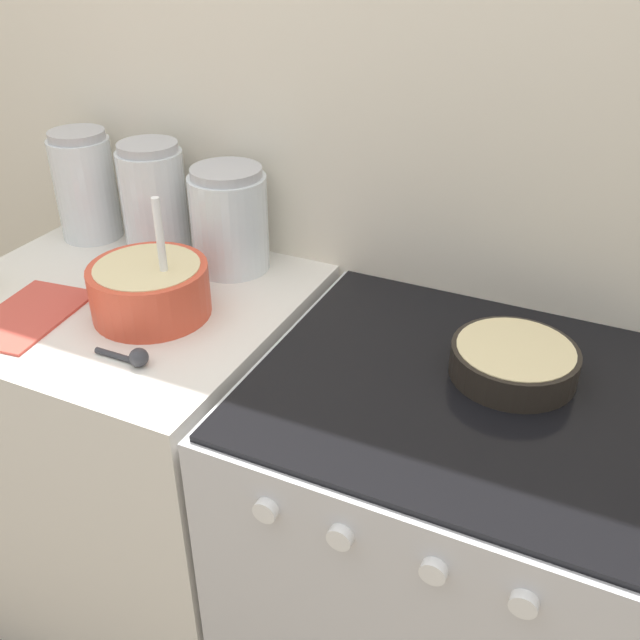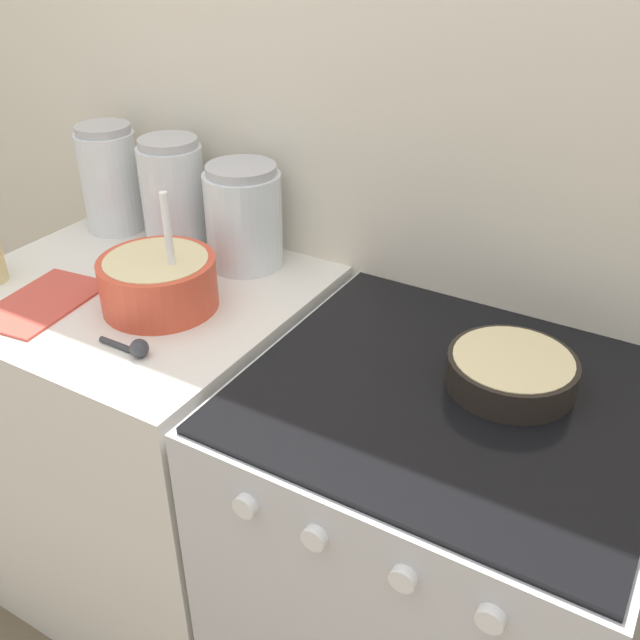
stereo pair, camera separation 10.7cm
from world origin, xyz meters
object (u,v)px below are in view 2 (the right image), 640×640
at_px(mixing_bowl, 158,280).
at_px(storage_jar_left, 112,185).
at_px(storage_jar_middle, 174,201).
at_px(storage_jar_right, 244,223).
at_px(stove, 430,569).
at_px(baking_pan, 511,371).

height_order(mixing_bowl, storage_jar_left, storage_jar_left).
distance_m(storage_jar_left, storage_jar_middle, 0.21).
bearing_deg(storage_jar_right, storage_jar_left, -180.00).
bearing_deg(stove, storage_jar_right, 159.22).
xyz_separation_m(storage_jar_left, storage_jar_middle, (0.21, 0.00, -0.00)).
distance_m(mixing_bowl, storage_jar_right, 0.26).
bearing_deg(stove, storage_jar_middle, 164.20).
relative_size(mixing_bowl, storage_jar_left, 0.97).
distance_m(storage_jar_left, storage_jar_right, 0.41).
xyz_separation_m(mixing_bowl, storage_jar_right, (0.04, 0.26, 0.04)).
bearing_deg(storage_jar_middle, storage_jar_right, 0.00).
relative_size(stove, storage_jar_left, 3.45).
bearing_deg(storage_jar_left, mixing_bowl, -34.43).
relative_size(storage_jar_left, storage_jar_middle, 1.01).
bearing_deg(baking_pan, storage_jar_right, 166.74).
height_order(stove, storage_jar_middle, storage_jar_middle).
height_order(storage_jar_middle, storage_jar_right, storage_jar_middle).
bearing_deg(storage_jar_right, mixing_bowl, -97.82).
distance_m(baking_pan, storage_jar_left, 1.11).
bearing_deg(storage_jar_right, stove, -20.78).
bearing_deg(mixing_bowl, storage_jar_middle, 123.45).
bearing_deg(storage_jar_middle, baking_pan, -10.28).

